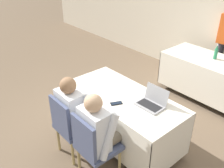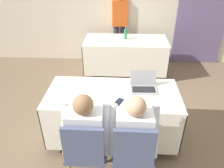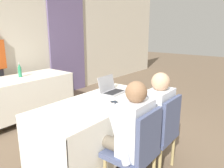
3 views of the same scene
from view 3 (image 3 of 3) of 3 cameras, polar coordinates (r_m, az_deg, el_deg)
name	(u,v)px [view 3 (image 3 of 3)]	position (r m, az deg, el deg)	size (l,w,h in m)	color
ground_plane	(100,157)	(2.96, -3.23, -18.56)	(24.00, 24.00, 0.00)	brown
curtain_panel	(67,40)	(5.64, -11.55, 11.18)	(1.09, 0.04, 2.65)	slate
conference_table_near	(99,116)	(2.70, -3.40, -8.35)	(1.68, 0.78, 0.75)	white
conference_table_far	(24,87)	(4.27, -21.99, -0.80)	(1.68, 0.78, 0.75)	white
laptop	(112,90)	(2.97, -0.05, -1.50)	(0.34, 0.28, 0.22)	#99999E
cell_phone	(116,103)	(2.57, 1.01, -4.94)	(0.12, 0.16, 0.01)	black
paper_beside_laptop	(108,92)	(3.03, -1.00, -2.01)	(0.32, 0.36, 0.00)	white
paper_centre_table	(90,99)	(2.74, -5.82, -3.87)	(0.25, 0.32, 0.00)	white
paper_left_edge	(75,113)	(2.31, -9.73, -7.54)	(0.29, 0.35, 0.00)	white
water_bottle	(20,71)	(4.26, -22.96, 3.24)	(0.06, 0.06, 0.26)	#288456
chair_near_left	(137,149)	(2.18, 6.55, -16.53)	(0.44, 0.44, 0.89)	tan
chair_near_right	(160,131)	(2.57, 12.43, -11.82)	(0.44, 0.44, 0.89)	tan
person_checkered_shirt	(128,131)	(2.16, 4.30, -12.07)	(0.50, 0.52, 1.15)	#665B4C
person_white_shirt	(152,115)	(2.54, 10.53, -8.03)	(0.50, 0.52, 1.15)	#665B4C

